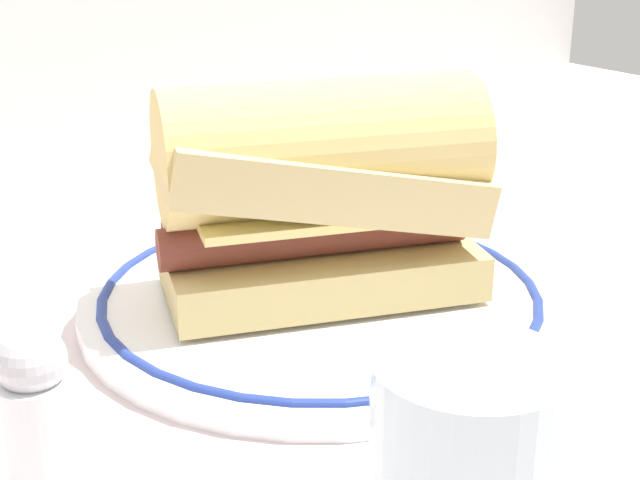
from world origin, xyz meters
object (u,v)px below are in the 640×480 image
Objects in this scene: salt_shaker at (39,422)px; butter_knife at (357,200)px; plate at (320,299)px; sausage_sandwich at (320,186)px.

salt_shaker is 0.64× the size of butter_knife.
plate is 2.21× the size of butter_knife.
salt_shaker reaches higher than plate.
sausage_sandwich is (-0.00, -0.00, 0.07)m from plate.
butter_knife is at bearing 30.19° from salt_shaker.
plate is at bearing -137.88° from butter_knife.
sausage_sandwich is at bearing -137.88° from butter_knife.
plate is 0.19m from butter_knife.
plate is at bearing 19.73° from salt_shaker.
plate is 0.22m from salt_shaker.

